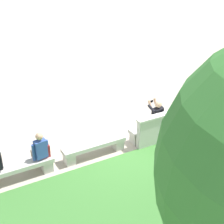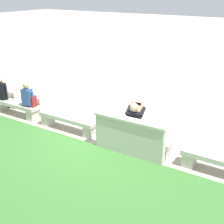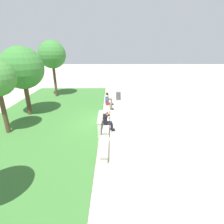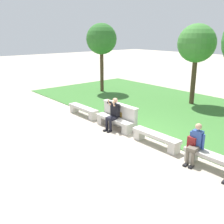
% 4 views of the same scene
% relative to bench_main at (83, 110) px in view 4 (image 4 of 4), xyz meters
% --- Properties ---
extents(ground_plane, '(80.00, 80.00, 0.00)m').
position_rel_bench_main_xyz_m(ground_plane, '(3.44, 0.00, -0.30)').
color(ground_plane, '#B2A593').
extents(grass_strip, '(20.85, 8.00, 0.03)m').
position_rel_bench_main_xyz_m(grass_strip, '(3.44, 4.38, -0.29)').
color(grass_strip, '#3D7533').
rests_on(grass_strip, ground).
extents(bench_main, '(1.98, 0.40, 0.45)m').
position_rel_bench_main_xyz_m(bench_main, '(0.00, 0.00, 0.00)').
color(bench_main, beige).
rests_on(bench_main, ground).
extents(bench_near, '(1.98, 0.40, 0.45)m').
position_rel_bench_main_xyz_m(bench_near, '(2.29, 0.00, 0.00)').
color(bench_near, beige).
rests_on(bench_near, ground).
extents(bench_mid, '(1.98, 0.40, 0.45)m').
position_rel_bench_main_xyz_m(bench_mid, '(4.58, 0.00, 0.00)').
color(bench_mid, beige).
rests_on(bench_mid, ground).
extents(bench_far, '(1.98, 0.40, 0.45)m').
position_rel_bench_main_xyz_m(bench_far, '(6.87, 0.00, 0.00)').
color(bench_far, beige).
rests_on(bench_far, ground).
extents(backrest_wall_with_plaque, '(1.98, 0.24, 1.01)m').
position_rel_bench_main_xyz_m(backrest_wall_with_plaque, '(2.29, 0.34, 0.22)').
color(backrest_wall_with_plaque, beige).
rests_on(backrest_wall_with_plaque, ground).
extents(person_photographer, '(0.52, 0.76, 1.32)m').
position_rel_bench_main_xyz_m(person_photographer, '(2.34, -0.08, 0.44)').
color(person_photographer, black).
rests_on(person_photographer, ground).
extents(person_distant, '(0.48, 0.70, 1.26)m').
position_rel_bench_main_xyz_m(person_distant, '(6.20, -0.07, 0.37)').
color(person_distant, black).
rests_on(person_distant, ground).
extents(backpack, '(0.28, 0.24, 0.43)m').
position_rel_bench_main_xyz_m(backpack, '(6.08, -0.04, 0.32)').
color(backpack, maroon).
rests_on(backpack, bench_far).
extents(tree_behind_wall, '(1.98, 1.98, 4.47)m').
position_rel_bench_main_xyz_m(tree_behind_wall, '(-3.73, 4.06, 3.14)').
color(tree_behind_wall, '#4C3826').
rests_on(tree_behind_wall, ground).
extents(tree_left_background, '(2.03, 2.03, 4.35)m').
position_rel_bench_main_xyz_m(tree_left_background, '(2.10, 5.93, 2.99)').
color(tree_left_background, '#4C3826').
rests_on(tree_left_background, ground).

